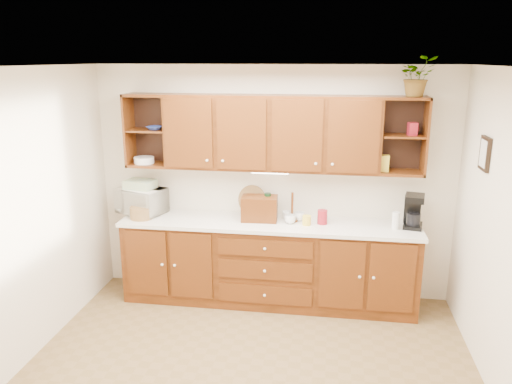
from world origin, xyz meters
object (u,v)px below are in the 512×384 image
(microwave, at_px, (141,201))
(coffee_maker, at_px, (413,211))
(bread_box, at_px, (260,208))
(potted_plant, at_px, (417,76))

(microwave, xyz_separation_m, coffee_maker, (3.00, -0.04, 0.02))
(bread_box, bearing_deg, microwave, 174.47)
(bread_box, xyz_separation_m, coffee_maker, (1.63, 0.02, 0.03))
(potted_plant, bearing_deg, bread_box, -177.47)
(bread_box, bearing_deg, coffee_maker, -2.04)
(microwave, distance_m, potted_plant, 3.25)
(microwave, relative_size, bread_box, 1.37)
(microwave, distance_m, coffee_maker, 3.00)
(coffee_maker, height_order, potted_plant, potted_plant)
(coffee_maker, xyz_separation_m, potted_plant, (-0.07, 0.04, 1.38))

